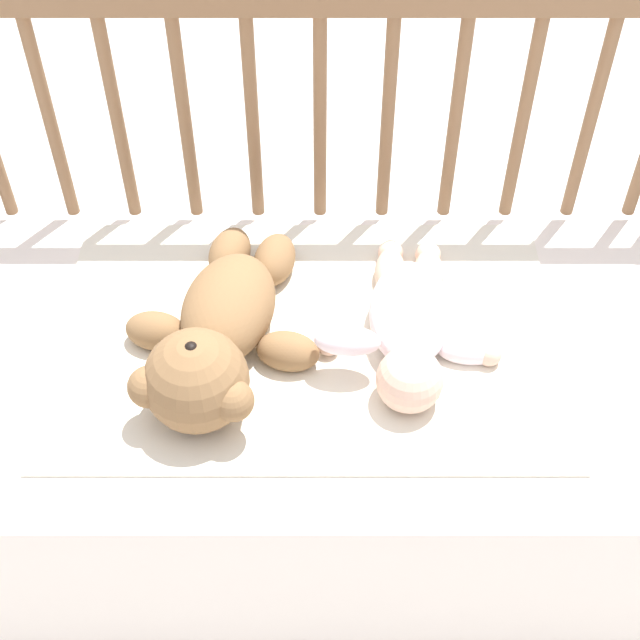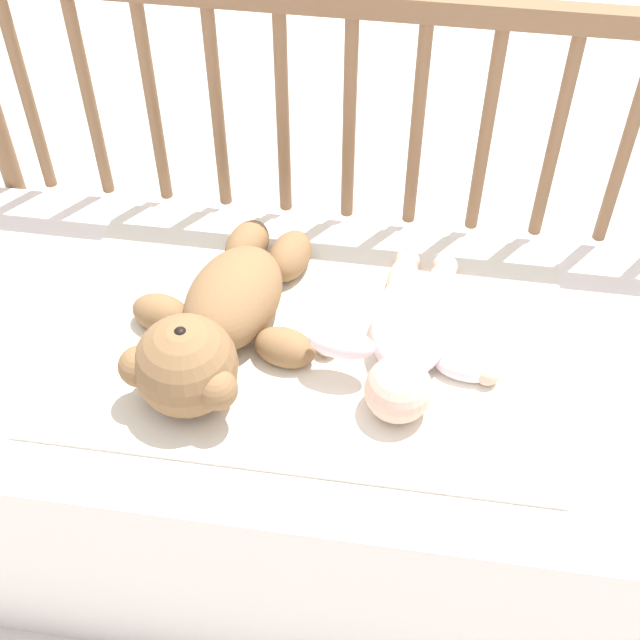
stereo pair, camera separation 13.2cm
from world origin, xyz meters
The scene contains 6 objects.
ground_plane centered at (0.00, 0.00, 0.00)m, with size 12.00×12.00×0.00m, color silver.
crib_mattress centered at (0.00, 0.00, 0.23)m, with size 1.28×0.62×0.46m.
crib_rail centered at (0.00, 0.33, 0.62)m, with size 1.28×0.04×0.87m.
blanket centered at (-0.02, 0.03, 0.46)m, with size 0.77×0.51×0.01m.
teddy_bear centered at (-0.15, -0.02, 0.52)m, with size 0.31×0.43×0.15m.
baby centered at (0.14, 0.02, 0.50)m, with size 0.28×0.36×0.10m.
Camera 1 is at (0.00, -0.89, 1.49)m, focal length 50.00 mm.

